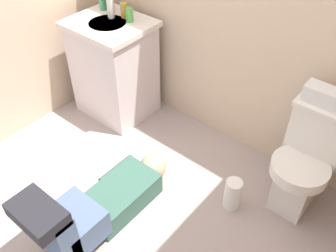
# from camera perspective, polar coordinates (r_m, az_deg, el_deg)

# --- Properties ---
(ground_plane) EXTENTS (2.93, 3.12, 0.04)m
(ground_plane) POSITION_cam_1_polar(r_m,az_deg,el_deg) (2.57, -6.73, -12.84)
(ground_plane) COLOR #A3918B
(toilet) EXTENTS (0.36, 0.46, 0.75)m
(toilet) POSITION_cam_1_polar(r_m,az_deg,el_deg) (2.47, 20.37, -5.09)
(toilet) COLOR silver
(toilet) RESTS_ON ground_plane
(vanity_cabinet) EXTENTS (0.60, 0.52, 0.82)m
(vanity_cabinet) POSITION_cam_1_polar(r_m,az_deg,el_deg) (3.08, -8.22, 8.79)
(vanity_cabinet) COLOR silver
(vanity_cabinet) RESTS_ON ground_plane
(faucet) EXTENTS (0.02, 0.02, 0.10)m
(faucet) POSITION_cam_1_polar(r_m,az_deg,el_deg) (2.96, -7.05, 17.35)
(faucet) COLOR silver
(faucet) RESTS_ON vanity_cabinet
(person_plumber) EXTENTS (0.39, 1.06, 0.52)m
(person_plumber) POSITION_cam_1_polar(r_m,az_deg,el_deg) (2.38, -10.71, -11.72)
(person_plumber) COLOR #33594C
(person_plumber) RESTS_ON ground_plane
(tissue_box) EXTENTS (0.22, 0.11, 0.10)m
(tissue_box) POSITION_cam_1_polar(r_m,az_deg,el_deg) (2.28, 22.76, 4.31)
(tissue_box) COLOR silver
(tissue_box) RESTS_ON toilet
(soap_dispenser) EXTENTS (0.06, 0.06, 0.17)m
(soap_dispenser) POSITION_cam_1_polar(r_m,az_deg,el_deg) (3.07, -10.00, 18.32)
(soap_dispenser) COLOR #3B8F56
(soap_dispenser) RESTS_ON vanity_cabinet
(bottle_pink) EXTENTS (0.06, 0.06, 0.16)m
(bottle_pink) POSITION_cam_1_polar(r_m,az_deg,el_deg) (3.01, -8.83, 18.20)
(bottle_pink) COLOR pink
(bottle_pink) RESTS_ON vanity_cabinet
(bottle_white) EXTENTS (0.05, 0.05, 0.17)m
(bottle_white) POSITION_cam_1_polar(r_m,az_deg,el_deg) (2.92, -8.83, 17.64)
(bottle_white) COLOR white
(bottle_white) RESTS_ON vanity_cabinet
(bottle_amber) EXTENTS (0.05, 0.05, 0.11)m
(bottle_amber) POSITION_cam_1_polar(r_m,az_deg,el_deg) (2.91, -6.74, 17.15)
(bottle_amber) COLOR gold
(bottle_amber) RESTS_ON vanity_cabinet
(bottle_green) EXTENTS (0.06, 0.06, 0.10)m
(bottle_green) POSITION_cam_1_polar(r_m,az_deg,el_deg) (2.86, -5.94, 16.57)
(bottle_green) COLOR #4EA244
(bottle_green) RESTS_ON vanity_cabinet
(paper_towel_roll) EXTENTS (0.11, 0.11, 0.23)m
(paper_towel_roll) POSITION_cam_1_polar(r_m,az_deg,el_deg) (2.51, 9.85, -10.23)
(paper_towel_roll) COLOR white
(paper_towel_roll) RESTS_ON ground_plane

